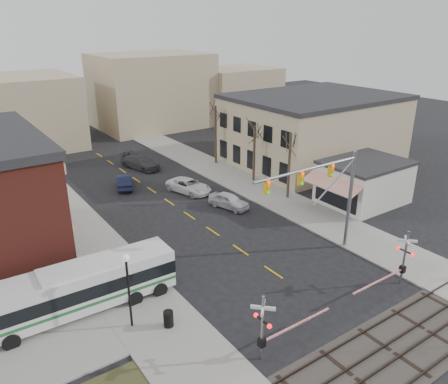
# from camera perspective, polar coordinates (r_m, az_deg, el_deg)

# --- Properties ---
(ground) EXTENTS (160.00, 160.00, 0.00)m
(ground) POSITION_cam_1_polar(r_m,az_deg,el_deg) (31.20, 8.91, -11.92)
(ground) COLOR black
(ground) RESTS_ON ground
(sidewalk_west) EXTENTS (5.00, 60.00, 0.12)m
(sidewalk_west) POSITION_cam_1_polar(r_m,az_deg,el_deg) (42.97, -19.71, -3.13)
(sidewalk_west) COLOR gray
(sidewalk_west) RESTS_ON ground
(sidewalk_east) EXTENTS (5.00, 60.00, 0.12)m
(sidewalk_east) POSITION_cam_1_polar(r_m,az_deg,el_deg) (50.51, 1.30, 1.85)
(sidewalk_east) COLOR gray
(sidewalk_east) RESTS_ON ground
(ballast_strip) EXTENTS (160.00, 5.00, 0.06)m
(ballast_strip) POSITION_cam_1_polar(r_m,az_deg,el_deg) (27.24, 21.13, -18.91)
(ballast_strip) COLOR #332D28
(ballast_strip) RESTS_ON ground
(rail_tracks) EXTENTS (160.00, 3.91, 0.14)m
(rail_tracks) POSITION_cam_1_polar(r_m,az_deg,el_deg) (27.18, 21.16, -18.77)
(rail_tracks) COLOR #2D231E
(rail_tracks) RESTS_ON ground
(tan_building) EXTENTS (20.30, 15.30, 8.50)m
(tan_building) POSITION_cam_1_polar(r_m,az_deg,el_deg) (57.29, 11.61, 8.17)
(tan_building) COLOR tan
(tan_building) RESTS_ON ground
(awning_shop) EXTENTS (9.74, 6.20, 4.30)m
(awning_shop) POSITION_cam_1_polar(r_m,az_deg,el_deg) (45.37, 17.80, 1.29)
(awning_shop) COLOR beige
(awning_shop) RESTS_ON ground
(tree_east_a) EXTENTS (0.28, 0.28, 6.75)m
(tree_east_a) POSITION_cam_1_polar(r_m,az_deg,el_deg) (44.18, 8.50, 3.40)
(tree_east_a) COLOR #382B21
(tree_east_a) RESTS_ON sidewalk_east
(tree_east_b) EXTENTS (0.28, 0.28, 6.30)m
(tree_east_b) POSITION_cam_1_polar(r_m,az_deg,el_deg) (48.75, 3.95, 5.04)
(tree_east_b) COLOR #382B21
(tree_east_b) RESTS_ON sidewalk_east
(tree_east_c) EXTENTS (0.28, 0.28, 7.20)m
(tree_east_c) POSITION_cam_1_polar(r_m,az_deg,el_deg) (54.98, -1.10, 7.48)
(tree_east_c) COLOR #382B21
(tree_east_c) RESTS_ON sidewalk_east
(transit_bus) EXTENTS (11.79, 2.80, 3.02)m
(transit_bus) POSITION_cam_1_polar(r_m,az_deg,el_deg) (28.91, -18.14, -11.74)
(transit_bus) COLOR silver
(transit_bus) RESTS_ON ground
(traffic_signal_mast) EXTENTS (9.78, 0.30, 8.00)m
(traffic_signal_mast) POSITION_cam_1_polar(r_m,az_deg,el_deg) (32.70, 13.35, 0.64)
(traffic_signal_mast) COLOR gray
(traffic_signal_mast) RESTS_ON ground
(rr_crossing_west) EXTENTS (5.60, 1.36, 4.00)m
(rr_crossing_west) POSITION_cam_1_polar(r_m,az_deg,el_deg) (24.30, 5.83, -17.01)
(rr_crossing_west) COLOR gray
(rr_crossing_west) RESTS_ON ground
(rr_crossing_east) EXTENTS (5.60, 1.36, 4.00)m
(rr_crossing_east) POSITION_cam_1_polar(r_m,az_deg,el_deg) (32.13, 22.06, -8.23)
(rr_crossing_east) COLOR gray
(rr_crossing_east) RESTS_ON ground
(street_lamp) EXTENTS (0.44, 0.44, 4.81)m
(street_lamp) POSITION_cam_1_polar(r_m,az_deg,el_deg) (25.81, -12.50, -10.71)
(street_lamp) COLOR black
(street_lamp) RESTS_ON sidewalk_west
(trash_bin) EXTENTS (0.60, 0.60, 0.99)m
(trash_bin) POSITION_cam_1_polar(r_m,az_deg,el_deg) (27.06, -7.26, -16.10)
(trash_bin) COLOR black
(trash_bin) RESTS_ON sidewalk_west
(car_a) EXTENTS (2.86, 4.55, 1.44)m
(car_a) POSITION_cam_1_polar(r_m,az_deg,el_deg) (42.41, 0.64, -1.14)
(car_a) COLOR silver
(car_a) RESTS_ON ground
(car_b) EXTENTS (3.07, 4.68, 1.46)m
(car_b) POSITION_cam_1_polar(r_m,az_deg,el_deg) (48.71, -12.82, 1.38)
(car_b) COLOR #161C38
(car_b) RESTS_ON ground
(car_c) EXTENTS (3.76, 5.63, 1.44)m
(car_c) POSITION_cam_1_polar(r_m,az_deg,el_deg) (46.33, -4.60, 0.80)
(car_c) COLOR silver
(car_c) RESTS_ON ground
(car_d) EXTENTS (3.81, 6.02, 1.63)m
(car_d) POSITION_cam_1_polar(r_m,az_deg,el_deg) (54.77, -10.86, 3.87)
(car_d) COLOR #39383C
(car_d) RESTS_ON ground
(pedestrian_near) EXTENTS (0.63, 0.74, 1.71)m
(pedestrian_near) POSITION_cam_1_polar(r_m,az_deg,el_deg) (30.07, -9.37, -11.14)
(pedestrian_near) COLOR #4E443E
(pedestrian_near) RESTS_ON sidewalk_west
(pedestrian_far) EXTENTS (0.97, 0.94, 1.57)m
(pedestrian_far) POSITION_cam_1_polar(r_m,az_deg,el_deg) (32.11, -15.17, -9.52)
(pedestrian_far) COLOR #34435C
(pedestrian_far) RESTS_ON sidewalk_west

